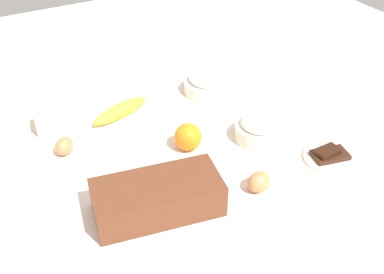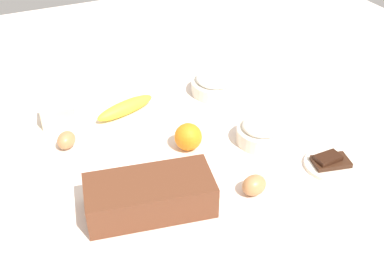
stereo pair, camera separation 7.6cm
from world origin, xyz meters
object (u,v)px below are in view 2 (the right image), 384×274
at_px(sugar_bowl, 215,83).
at_px(egg_near_butter, 66,140).
at_px(flour_bowl, 261,132).
at_px(egg_beside_bowl, 254,185).
at_px(banana, 125,108).
at_px(chocolate_plate, 330,163).
at_px(loaf_pan, 150,195).
at_px(butter_block, 58,114).
at_px(orange_fruit, 188,137).

height_order(sugar_bowl, egg_near_butter, sugar_bowl).
distance_m(flour_bowl, egg_beside_bowl, 0.21).
relative_size(banana, egg_near_butter, 3.27).
bearing_deg(egg_near_butter, chocolate_plate, 148.47).
height_order(flour_bowl, sugar_bowl, sugar_bowl).
height_order(loaf_pan, sugar_bowl, loaf_pan).
bearing_deg(flour_bowl, butter_block, -33.52).
bearing_deg(egg_near_butter, orange_fruit, 154.60).
height_order(butter_block, egg_beside_bowl, butter_block).
height_order(orange_fruit, egg_near_butter, orange_fruit).
bearing_deg(orange_fruit, loaf_pan, 45.14).
xyz_separation_m(egg_beside_bowl, chocolate_plate, (-0.22, -0.00, -0.01)).
height_order(loaf_pan, egg_near_butter, loaf_pan).
height_order(flour_bowl, banana, flour_bowl).
distance_m(sugar_bowl, chocolate_plate, 0.46).
xyz_separation_m(banana, egg_beside_bowl, (-0.16, 0.45, 0.00)).
bearing_deg(egg_near_butter, sugar_bowl, -169.50).
distance_m(loaf_pan, butter_block, 0.44).
xyz_separation_m(sugar_bowl, egg_beside_bowl, (0.13, 0.45, -0.01)).
relative_size(loaf_pan, butter_block, 3.32).
relative_size(flour_bowl, orange_fruit, 1.80).
relative_size(loaf_pan, egg_beside_bowl, 4.86).
relative_size(flour_bowl, egg_near_butter, 2.25).
bearing_deg(loaf_pan, flour_bowl, -151.65).
height_order(banana, chocolate_plate, banana).
bearing_deg(sugar_bowl, orange_fruit, 49.33).
xyz_separation_m(orange_fruit, butter_block, (0.28, -0.26, -0.01)).
height_order(loaf_pan, flour_bowl, loaf_pan).
distance_m(sugar_bowl, banana, 0.29).
distance_m(orange_fruit, butter_block, 0.38).
bearing_deg(chocolate_plate, flour_bowl, -57.97).
distance_m(loaf_pan, orange_fruit, 0.24).
xyz_separation_m(sugar_bowl, orange_fruit, (0.20, 0.23, 0.00)).
height_order(loaf_pan, egg_beside_bowl, loaf_pan).
bearing_deg(egg_near_butter, banana, -154.60).
bearing_deg(sugar_bowl, egg_beside_bowl, 74.06).
relative_size(loaf_pan, flour_bowl, 2.29).
relative_size(orange_fruit, chocolate_plate, 0.56).
height_order(loaf_pan, banana, loaf_pan).
xyz_separation_m(butter_block, egg_near_butter, (0.00, 0.12, -0.01)).
bearing_deg(banana, egg_near_butter, 25.40).
distance_m(banana, egg_near_butter, 0.21).
xyz_separation_m(banana, egg_near_butter, (0.19, 0.09, 0.00)).
bearing_deg(flour_bowl, sugar_bowl, -91.50).
distance_m(butter_block, egg_near_butter, 0.12).
relative_size(flour_bowl, sugar_bowl, 0.87).
bearing_deg(banana, chocolate_plate, 131.00).
xyz_separation_m(flour_bowl, butter_block, (0.47, -0.31, -0.00)).
distance_m(loaf_pan, chocolate_plate, 0.46).
bearing_deg(butter_block, banana, 170.83).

